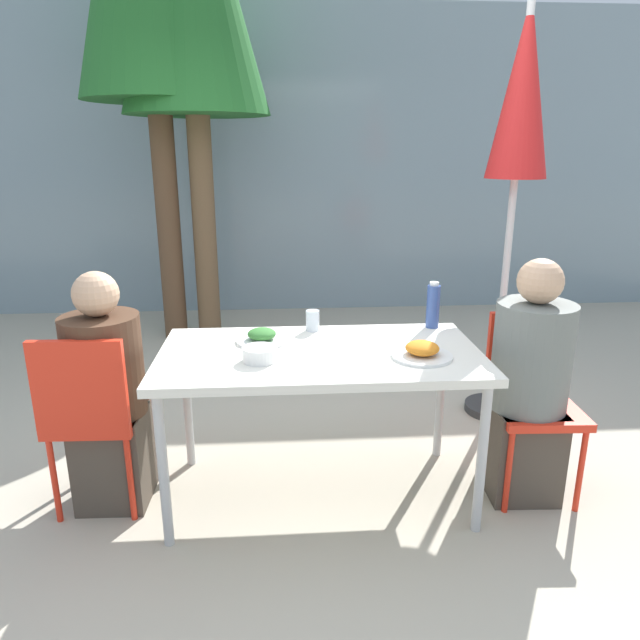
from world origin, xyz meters
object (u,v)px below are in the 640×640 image
Objects in this scene: chair_left at (91,409)px; person_right at (528,389)px; closed_umbrella at (521,112)px; drinking_cup at (313,321)px; salad_bowl at (260,354)px; chair_right at (531,388)px; bottle at (433,306)px; person_left at (108,399)px.

chair_left is 2.04m from person_right.
drinking_cup is at bearing -156.11° from closed_umbrella.
closed_umbrella is at bearing 23.89° from drinking_cup.
person_right reaches higher than salad_bowl.
bottle is (-0.43, 0.29, 0.35)m from chair_right.
chair_right is 0.36× the size of closed_umbrella.
closed_umbrella is (0.15, 0.82, 1.33)m from chair_right.
chair_left is at bearing -167.24° from bottle.
person_right is 0.62m from bottle.
closed_umbrella reaches higher than person_left.
person_left reaches higher than salad_bowl.
salad_bowl is (-1.32, -0.14, 0.27)m from chair_right.
salad_bowl is (0.77, -0.06, 0.27)m from chair_left.
salad_bowl is at bearing -9.20° from person_left.
person_right is 7.78× the size of salad_bowl.
closed_umbrella reaches higher than person_right.
person_right is at bearing -0.48° from person_left.
chair_left is 0.09m from person_left.
bottle is at bearing 1.17° from drinking_cup.
salad_bowl is at bearing -2.76° from chair_left.
chair_left is at bearing 4.86° from chair_right.
person_right reaches higher than person_left.
bottle is at bearing 26.17° from salad_bowl.
chair_right is at bearing 1.75° from person_left.
person_left is at bearing -169.52° from bottle.
salad_bowl is at bearing -153.83° from bottle.
person_left is 10.74× the size of drinking_cup.
salad_bowl is at bearing 8.73° from chair_right.
bottle is (1.60, 0.30, 0.34)m from person_left.
closed_umbrella is at bearing -97.82° from chair_right.
person_right reaches higher than bottle.
chair_left is at bearing -158.14° from closed_umbrella.
person_right is at bearing 57.95° from chair_right.
salad_bowl is (0.72, -0.14, 0.26)m from person_left.
chair_right is at bearing 6.09° from salad_bowl.
chair_right is 8.33× the size of drinking_cup.
chair_right is at bearing -122.05° from person_right.
chair_right is 3.65× the size of bottle.
drinking_cup is 0.50m from salad_bowl.
bottle reaches higher than chair_left.
chair_left is 2.09m from chair_right.
chair_right is at bearing -14.84° from drinking_cup.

